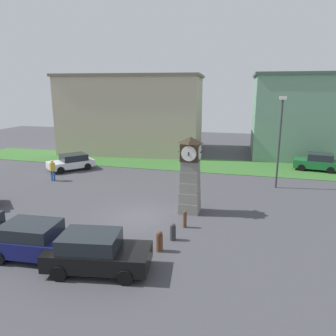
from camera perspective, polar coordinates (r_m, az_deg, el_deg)
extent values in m
plane|color=#424247|center=(19.53, -5.17, -8.57)|extent=(77.78, 77.78, 0.00)
cube|color=gray|center=(20.23, 3.79, -6.75)|extent=(1.20, 1.20, 0.64)
cube|color=gray|center=(20.02, 3.82, -5.02)|extent=(1.15, 1.15, 0.64)
cube|color=gray|center=(19.82, 3.85, -3.25)|extent=(1.10, 1.10, 0.64)
cube|color=gray|center=(19.64, 3.88, -1.46)|extent=(1.05, 1.05, 0.64)
cube|color=gray|center=(19.48, 3.91, 0.37)|extent=(1.00, 1.00, 0.64)
cube|color=#2D2316|center=(19.30, 3.95, 2.81)|extent=(1.07, 1.07, 1.04)
cylinder|color=white|center=(19.84, 4.26, 3.10)|extent=(0.88, 0.04, 0.88)
cube|color=black|center=(19.86, 4.27, 3.12)|extent=(0.06, 0.20, 0.05)
cube|color=black|center=(19.86, 4.27, 3.12)|extent=(0.04, 0.22, 0.29)
cylinder|color=white|center=(18.77, 3.63, 2.50)|extent=(0.88, 0.04, 0.88)
cube|color=black|center=(18.74, 3.61, 2.48)|extent=(0.06, 0.07, 0.20)
cube|color=black|center=(18.74, 3.61, 2.48)|extent=(0.04, 0.31, 0.19)
cylinder|color=white|center=(19.21, 5.58, 2.72)|extent=(0.04, 0.88, 0.88)
cube|color=black|center=(19.20, 5.66, 2.72)|extent=(0.20, 0.06, 0.07)
cube|color=black|center=(19.20, 5.66, 2.72)|extent=(0.26, 0.04, 0.26)
cylinder|color=white|center=(19.41, 2.34, 2.89)|extent=(0.04, 0.88, 0.88)
cube|color=black|center=(19.42, 2.26, 2.90)|extent=(0.08, 0.06, 0.20)
cube|color=black|center=(19.42, 2.26, 2.90)|extent=(0.33, 0.04, 0.10)
pyramid|color=#2D2316|center=(19.18, 3.99, 4.89)|extent=(1.12, 1.12, 0.38)
cylinder|color=brown|center=(15.58, -1.49, -12.91)|extent=(0.31, 0.31, 0.82)
sphere|color=brown|center=(15.38, -1.50, -11.38)|extent=(0.28, 0.28, 0.28)
cylinder|color=#333338|center=(16.64, 0.85, -11.32)|extent=(0.30, 0.30, 0.70)
sphere|color=#333338|center=(16.48, 0.86, -10.07)|extent=(0.27, 0.27, 0.27)
cylinder|color=brown|center=(18.03, 2.94, -9.05)|extent=(0.21, 0.21, 0.83)
sphere|color=brown|center=(17.86, 2.95, -7.73)|extent=(0.19, 0.19, 0.19)
cylinder|color=black|center=(18.27, -24.87, -10.41)|extent=(0.67, 0.32, 0.64)
cube|color=navy|center=(16.07, -21.63, -12.14)|extent=(4.45, 2.28, 0.75)
cube|color=#1E2328|center=(15.97, -22.84, -9.82)|extent=(2.50, 1.98, 0.57)
cylinder|color=black|center=(16.32, -15.67, -12.52)|extent=(0.65, 0.27, 0.64)
cylinder|color=black|center=(14.87, -18.94, -15.51)|extent=(0.65, 0.27, 0.64)
cylinder|color=black|center=(17.60, -23.68, -11.20)|extent=(0.65, 0.27, 0.64)
cube|color=black|center=(14.31, -12.03, -14.82)|extent=(4.52, 2.57, 0.72)
cube|color=#1E2328|center=(14.09, -13.44, -12.26)|extent=(2.60, 2.11, 0.63)
cylinder|color=black|center=(14.91, -5.86, -14.68)|extent=(0.67, 0.32, 0.64)
cylinder|color=black|center=(13.38, -7.49, -18.34)|extent=(0.67, 0.32, 0.64)
cylinder|color=black|center=(15.63, -15.71, -13.75)|extent=(0.67, 0.32, 0.64)
cylinder|color=black|center=(14.17, -18.47, -17.02)|extent=(0.67, 0.32, 0.64)
cube|color=silver|center=(31.58, -16.57, 0.70)|extent=(4.09, 4.32, 0.60)
cube|color=#1E2328|center=(31.55, -16.12, 1.82)|extent=(2.80, 2.85, 0.58)
cylinder|color=black|center=(30.42, -18.20, -0.39)|extent=(0.58, 0.63, 0.64)
cylinder|color=black|center=(32.17, -19.16, 0.28)|extent=(0.58, 0.63, 0.64)
cylinder|color=black|center=(31.18, -13.83, 0.24)|extent=(0.58, 0.63, 0.64)
cylinder|color=black|center=(32.88, -15.00, 0.86)|extent=(0.58, 0.63, 0.64)
cube|color=#19602D|center=(33.01, 24.38, 0.69)|extent=(4.10, 2.42, 0.72)
cube|color=#1E2328|center=(32.89, 25.00, 1.76)|extent=(2.35, 2.02, 0.60)
cylinder|color=black|center=(32.20, 22.22, 0.03)|extent=(0.67, 0.31, 0.64)
cylinder|color=black|center=(33.94, 22.31, 0.68)|extent=(0.67, 0.31, 0.64)
cylinder|color=black|center=(32.27, 26.46, -0.37)|extent=(0.67, 0.31, 0.64)
cylinder|color=black|center=(34.00, 26.33, 0.30)|extent=(0.67, 0.31, 0.64)
cylinder|color=#264CA5|center=(28.31, -19.57, -1.30)|extent=(0.14, 0.14, 0.86)
cylinder|color=#264CA5|center=(28.39, -19.20, -1.23)|extent=(0.14, 0.14, 0.86)
cube|color=gold|center=(28.17, -19.51, 0.22)|extent=(0.42, 0.47, 0.65)
sphere|color=beige|center=(28.08, -19.58, 1.09)|extent=(0.23, 0.23, 0.23)
cylinder|color=#333338|center=(25.62, 18.78, 3.81)|extent=(0.14, 0.14, 6.59)
cube|color=silver|center=(25.29, 19.39, 11.44)|extent=(0.50, 0.24, 0.24)
cube|color=#B7A88E|center=(39.79, -5.95, 9.22)|extent=(16.46, 11.04, 8.58)
cube|color=#6E6455|center=(39.68, -6.12, 15.62)|extent=(16.96, 11.37, 0.30)
cube|color=gray|center=(39.71, 24.80, 8.07)|extent=(14.26, 10.12, 8.63)
cube|color=#405849|center=(39.61, 25.47, 14.49)|extent=(14.69, 10.42, 0.30)
cube|color=#386B2D|center=(32.74, 2.78, 0.73)|extent=(46.67, 5.94, 0.04)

